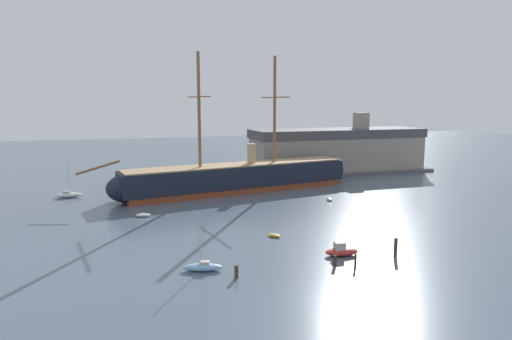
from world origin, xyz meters
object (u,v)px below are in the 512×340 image
at_px(mooring_piling_left_pair, 236,272).
at_px(mooring_piling_right_pair, 355,260).
at_px(motorboat_foreground_right, 341,251).
at_px(dinghy_near_centre, 274,235).
at_px(dinghy_alongside_bow, 143,215).
at_px(sailboat_foreground_left, 203,267).
at_px(motorboat_distant_centre, 212,180).
at_px(mooring_piling_nearest, 335,261).
at_px(mooring_piling_midwater, 396,248).
at_px(sailboat_far_left, 68,195).
at_px(dockside_warehouse_right, 337,151).
at_px(tall_ship, 239,177).
at_px(dinghy_alongside_stern, 330,199).

distance_m(mooring_piling_left_pair, mooring_piling_right_pair, 13.57).
relative_size(motorboat_foreground_right, dinghy_near_centre, 2.16).
bearing_deg(dinghy_alongside_bow, sailboat_foreground_left, -79.37).
xyz_separation_m(motorboat_distant_centre, mooring_piling_right_pair, (4.22, -56.78, 0.32)).
bearing_deg(mooring_piling_right_pair, dinghy_alongside_bow, 125.59).
bearing_deg(motorboat_distant_centre, mooring_piling_left_pair, -99.48).
xyz_separation_m(dinghy_alongside_bow, mooring_piling_nearest, (19.30, -28.91, 0.36)).
distance_m(dinghy_near_centre, mooring_piling_midwater, 16.22).
xyz_separation_m(motorboat_foreground_right, mooring_piling_right_pair, (-0.30, -3.80, 0.18)).
bearing_deg(motorboat_foreground_right, mooring_piling_midwater, -20.82).
bearing_deg(motorboat_distant_centre, sailboat_far_left, -165.84).
relative_size(motorboat_foreground_right, dockside_warehouse_right, 0.09).
bearing_deg(dockside_warehouse_right, motorboat_foreground_right, -117.55).
bearing_deg(dockside_warehouse_right, dinghy_near_centre, -126.09).
relative_size(dinghy_near_centre, motorboat_distant_centre, 0.62).
bearing_deg(dockside_warehouse_right, tall_ship, -151.85).
bearing_deg(mooring_piling_left_pair, dockside_warehouse_right, 54.05).
distance_m(dinghy_alongside_stern, mooring_piling_nearest, 34.05).
xyz_separation_m(tall_ship, mooring_piling_left_pair, (-12.42, -43.90, -2.30)).
bearing_deg(motorboat_foreground_right, mooring_piling_left_pair, -168.69).
height_order(tall_ship, dinghy_near_centre, tall_ship).
relative_size(motorboat_foreground_right, mooring_piling_midwater, 1.87).
distance_m(tall_ship, dinghy_alongside_bow, 25.40).
height_order(dinghy_alongside_bow, motorboat_distant_centre, motorboat_distant_centre).
bearing_deg(dinghy_near_centre, tall_ship, 83.29).
bearing_deg(sailboat_far_left, motorboat_distant_centre, 14.16).
bearing_deg(sailboat_foreground_left, dinghy_alongside_stern, 42.95).
relative_size(dinghy_alongside_bow, dockside_warehouse_right, 0.05).
bearing_deg(mooring_piling_nearest, motorboat_foreground_right, 50.52).
distance_m(dinghy_alongside_bow, mooring_piling_left_pair, 29.85).
distance_m(dinghy_alongside_bow, mooring_piling_nearest, 34.76).
relative_size(sailboat_foreground_left, sailboat_far_left, 0.85).
height_order(dinghy_alongside_bow, mooring_piling_left_pair, mooring_piling_left_pair).
distance_m(motorboat_foreground_right, mooring_piling_nearest, 3.72).
relative_size(tall_ship, dockside_warehouse_right, 1.16).
distance_m(dinghy_alongside_bow, mooring_piling_right_pair, 36.70).
height_order(sailboat_foreground_left, dinghy_alongside_bow, sailboat_foreground_left).
height_order(mooring_piling_nearest, dockside_warehouse_right, dockside_warehouse_right).
bearing_deg(dinghy_near_centre, mooring_piling_right_pair, -69.97).
distance_m(dinghy_alongside_bow, motorboat_distant_centre, 31.93).
xyz_separation_m(motorboat_foreground_right, dockside_warehouse_right, (30.31, 58.11, 5.09)).
xyz_separation_m(dinghy_near_centre, mooring_piling_left_pair, (-8.70, -12.24, 0.46)).
relative_size(sailboat_foreground_left, motorboat_foreground_right, 1.33).
height_order(sailboat_far_left, mooring_piling_midwater, sailboat_far_left).
height_order(mooring_piling_nearest, mooring_piling_left_pair, mooring_piling_left_pair).
relative_size(tall_ship, sailboat_far_left, 8.63).
bearing_deg(dockside_warehouse_right, sailboat_far_left, -168.91).
xyz_separation_m(dinghy_near_centre, mooring_piling_right_pair, (4.84, -13.27, 0.55)).
height_order(dinghy_alongside_bow, dinghy_alongside_stern, dinghy_alongside_bow).
bearing_deg(motorboat_foreground_right, dinghy_alongside_stern, 65.51).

